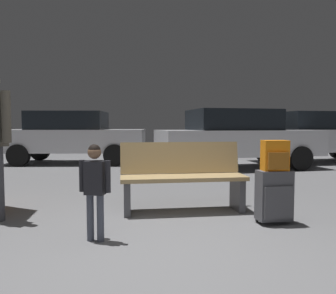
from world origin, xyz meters
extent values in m
cube|color=slate|center=(0.00, 4.00, -0.05)|extent=(18.00, 18.00, 0.10)
cube|color=tan|center=(0.47, 1.50, 0.44)|extent=(1.60, 0.45, 0.05)
cube|color=tan|center=(0.46, 1.75, 0.68)|extent=(1.60, 0.12, 0.42)
cube|color=#4C4C51|center=(-0.25, 1.50, 0.21)|extent=(0.08, 0.40, 0.41)
cube|color=#4C4C51|center=(1.19, 1.51, 0.21)|extent=(0.08, 0.40, 0.41)
cube|color=#4C4C51|center=(1.39, 0.86, 0.32)|extent=(0.39, 0.22, 0.56)
cube|color=#4C4C51|center=(1.39, 0.75, 0.26)|extent=(0.34, 0.04, 0.36)
cube|color=#A5A5AA|center=(1.38, 0.94, 0.59)|extent=(0.14, 0.03, 0.02)
cylinder|color=black|center=(1.22, 0.94, 0.02)|extent=(0.02, 0.04, 0.04)
cylinder|color=black|center=(1.54, 0.96, 0.02)|extent=(0.02, 0.04, 0.04)
cube|color=orange|center=(1.39, 0.86, 0.77)|extent=(0.29, 0.17, 0.34)
cube|color=#9E5918|center=(1.38, 0.77, 0.72)|extent=(0.23, 0.04, 0.19)
cylinder|color=black|center=(1.39, 0.86, 0.93)|extent=(0.06, 0.03, 0.02)
cylinder|color=#4C5160|center=(-0.51, 0.52, 0.23)|extent=(0.07, 0.07, 0.45)
cylinder|color=#4C5160|center=(-0.61, 0.55, 0.23)|extent=(0.07, 0.07, 0.45)
cube|color=#232328|center=(-0.56, 0.54, 0.61)|extent=(0.21, 0.16, 0.32)
cylinder|color=#232328|center=(-0.44, 0.49, 0.63)|extent=(0.05, 0.05, 0.30)
cylinder|color=#232328|center=(-0.69, 0.58, 0.63)|extent=(0.05, 0.05, 0.30)
sphere|color=brown|center=(-0.56, 0.54, 0.86)|extent=(0.13, 0.13, 0.13)
sphere|color=black|center=(-0.56, 0.54, 0.87)|extent=(0.12, 0.12, 0.12)
cylinder|color=red|center=(-0.59, 0.65, 0.63)|extent=(0.06, 0.06, 0.10)
cylinder|color=red|center=(-0.59, 0.65, 0.70)|extent=(0.01, 0.01, 0.06)
cylinder|color=#4C473D|center=(-1.60, 1.30, 1.21)|extent=(0.10, 0.10, 0.58)
cube|color=silver|center=(-1.76, 7.41, 0.67)|extent=(4.26, 2.15, 0.64)
cube|color=black|center=(-1.91, 7.43, 1.25)|extent=(2.26, 1.76, 0.52)
cylinder|color=black|center=(-0.38, 8.06, 0.30)|extent=(0.62, 0.27, 0.60)
cylinder|color=black|center=(-0.55, 6.47, 0.30)|extent=(0.62, 0.27, 0.60)
cylinder|color=black|center=(-2.96, 8.35, 0.30)|extent=(0.62, 0.27, 0.60)
cylinder|color=black|center=(-3.14, 6.76, 0.30)|extent=(0.62, 0.27, 0.60)
cube|color=silver|center=(2.63, 5.67, 0.67)|extent=(4.25, 2.11, 0.64)
cube|color=black|center=(2.48, 5.66, 1.25)|extent=(2.25, 1.74, 0.52)
cylinder|color=black|center=(3.84, 6.60, 0.30)|extent=(0.62, 0.26, 0.60)
cylinder|color=black|center=(4.00, 5.01, 0.30)|extent=(0.62, 0.26, 0.60)
cylinder|color=black|center=(1.25, 6.34, 0.30)|extent=(0.62, 0.26, 0.60)
cylinder|color=black|center=(1.41, 4.74, 0.30)|extent=(0.62, 0.26, 0.60)
cube|color=silver|center=(5.58, 6.78, 0.67)|extent=(4.19, 1.94, 0.64)
cube|color=black|center=(5.43, 6.77, 1.25)|extent=(2.19, 1.66, 0.52)
cylinder|color=black|center=(4.23, 7.50, 0.30)|extent=(0.61, 0.24, 0.60)
cylinder|color=black|center=(4.33, 5.90, 0.30)|extent=(0.61, 0.24, 0.60)
camera|label=1|loc=(-0.27, -2.67, 1.11)|focal=35.67mm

